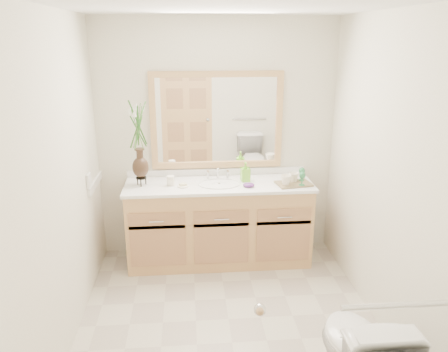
{
  "coord_description": "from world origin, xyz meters",
  "views": [
    {
      "loc": [
        -0.3,
        -3.03,
        2.21
      ],
      "look_at": [
        0.02,
        0.65,
        1.02
      ],
      "focal_mm": 35.0,
      "sensor_mm": 36.0,
      "label": 1
    }
  ],
  "objects": [
    {
      "name": "switch_plate",
      "position": [
        -1.19,
        0.76,
        0.98
      ],
      "size": [
        0.02,
        0.12,
        0.12
      ],
      "primitive_type": "cube",
      "color": "white",
      "rests_on": "wall_left"
    },
    {
      "name": "mirror",
      "position": [
        0.0,
        1.28,
        1.41
      ],
      "size": [
        1.32,
        0.04,
        0.97
      ],
      "color": "white",
      "rests_on": "wall_back"
    },
    {
      "name": "wall_back",
      "position": [
        0.0,
        1.3,
        1.2
      ],
      "size": [
        2.4,
        0.02,
        2.4
      ],
      "primitive_type": "cube",
      "color": "white",
      "rests_on": "floor"
    },
    {
      "name": "soap_bottle",
      "position": [
        0.27,
        1.08,
        0.92
      ],
      "size": [
        0.09,
        0.09,
        0.17
      ],
      "primitive_type": "imported",
      "rotation": [
        0.0,
        0.0,
        0.11
      ],
      "color": "#75CF30",
      "rests_on": "counter"
    },
    {
      "name": "ceiling",
      "position": [
        0.0,
        0.0,
        2.4
      ],
      "size": [
        2.4,
        2.6,
        0.02
      ],
      "primitive_type": "cube",
      "color": "white",
      "rests_on": "wall_back"
    },
    {
      "name": "counter",
      "position": [
        0.0,
        1.01,
        0.82
      ],
      "size": [
        1.84,
        0.57,
        0.03
      ],
      "primitive_type": "cube",
      "color": "white",
      "rests_on": "vanity"
    },
    {
      "name": "wall_front",
      "position": [
        0.0,
        -1.3,
        1.2
      ],
      "size": [
        2.4,
        0.02,
        2.4
      ],
      "primitive_type": "cube",
      "color": "white",
      "rests_on": "floor"
    },
    {
      "name": "goblet_back",
      "position": [
        0.82,
        1.0,
        0.94
      ],
      "size": [
        0.06,
        0.06,
        0.13
      ],
      "color": "#287944",
      "rests_on": "tray"
    },
    {
      "name": "purple_dish",
      "position": [
        0.28,
        0.89,
        0.85
      ],
      "size": [
        0.14,
        0.12,
        0.04
      ],
      "primitive_type": "ellipsoid",
      "rotation": [
        0.0,
        0.0,
        -0.38
      ],
      "color": "#5B2775",
      "rests_on": "counter"
    },
    {
      "name": "soap_dish",
      "position": [
        -0.35,
        0.95,
        0.84
      ],
      "size": [
        0.11,
        0.11,
        0.04
      ],
      "color": "white",
      "rests_on": "counter"
    },
    {
      "name": "goblet_front",
      "position": [
        0.78,
        0.85,
        0.94
      ],
      "size": [
        0.06,
        0.06,
        0.14
      ],
      "color": "#287944",
      "rests_on": "tray"
    },
    {
      "name": "grab_bar",
      "position": [
        0.7,
        -1.27,
        0.95
      ],
      "size": [
        0.55,
        0.03,
        0.03
      ],
      "primitive_type": "cylinder",
      "rotation": [
        0.0,
        1.57,
        0.0
      ],
      "color": "silver",
      "rests_on": "wall_front"
    },
    {
      "name": "mug_left",
      "position": [
        0.63,
        0.87,
        0.9
      ],
      "size": [
        0.11,
        0.11,
        0.1
      ],
      "primitive_type": "imported",
      "rotation": [
        0.0,
        0.0,
        0.09
      ],
      "color": "white",
      "rests_on": "tray"
    },
    {
      "name": "door",
      "position": [
        -0.3,
        -1.29,
        1.0
      ],
      "size": [
        0.8,
        0.03,
        2.0
      ],
      "primitive_type": "cube",
      "color": "tan",
      "rests_on": "floor"
    },
    {
      "name": "mug_right",
      "position": [
        0.73,
        0.97,
        0.89
      ],
      "size": [
        0.13,
        0.12,
        0.09
      ],
      "primitive_type": "imported",
      "rotation": [
        0.0,
        0.0,
        0.51
      ],
      "color": "white",
      "rests_on": "tray"
    },
    {
      "name": "floor",
      "position": [
        0.0,
        0.0,
        0.0
      ],
      "size": [
        2.6,
        2.6,
        0.0
      ],
      "primitive_type": "plane",
      "color": "beige",
      "rests_on": "ground"
    },
    {
      "name": "flower_vase",
      "position": [
        -0.75,
        1.03,
        1.34
      ],
      "size": [
        0.18,
        0.18,
        0.75
      ],
      "rotation": [
        0.0,
        0.0,
        0.19
      ],
      "color": "black",
      "rests_on": "counter"
    },
    {
      "name": "tray",
      "position": [
        0.72,
        0.92,
        0.84
      ],
      "size": [
        0.36,
        0.27,
        0.02
      ],
      "primitive_type": "cube",
      "rotation": [
        0.0,
        0.0,
        0.17
      ],
      "color": "brown",
      "rests_on": "counter"
    },
    {
      "name": "sink",
      "position": [
        0.0,
        1.0,
        0.78
      ],
      "size": [
        0.38,
        0.34,
        0.23
      ],
      "color": "white",
      "rests_on": "counter"
    },
    {
      "name": "wall_left",
      "position": [
        -1.2,
        0.0,
        1.2
      ],
      "size": [
        0.02,
        2.6,
        2.4
      ],
      "primitive_type": "cube",
      "color": "white",
      "rests_on": "floor"
    },
    {
      "name": "tumbler",
      "position": [
        -0.47,
        1.0,
        0.88
      ],
      "size": [
        0.07,
        0.07,
        0.09
      ],
      "primitive_type": "cylinder",
      "color": "white",
      "rests_on": "counter"
    },
    {
      "name": "wall_right",
      "position": [
        1.2,
        0.0,
        1.2
      ],
      "size": [
        0.02,
        2.6,
        2.4
      ],
      "primitive_type": "cube",
      "color": "white",
      "rests_on": "floor"
    },
    {
      "name": "vanity",
      "position": [
        0.0,
        1.01,
        0.4
      ],
      "size": [
        1.8,
        0.55,
        0.8
      ],
      "color": "tan",
      "rests_on": "floor"
    }
  ]
}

